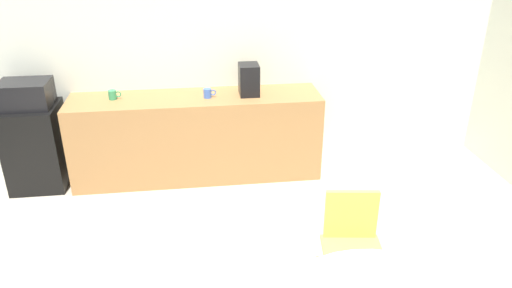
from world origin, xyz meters
TOP-DOWN VIEW (x-y plane):
  - wall_back at (0.00, 3.00)m, footprint 6.00×0.10m
  - counter_block at (-0.31, 2.65)m, footprint 2.59×0.60m
  - mini_fridge at (-1.95, 2.65)m, footprint 0.54×0.54m
  - microwave at (-1.95, 2.65)m, footprint 0.48×0.38m
  - chair_yellow at (0.74, 0.62)m, footprint 0.47×0.47m
  - mug_white at (-0.18, 2.61)m, footprint 0.13×0.08m
  - mug_green at (-1.13, 2.68)m, footprint 0.13×0.08m
  - coffee_maker at (0.25, 2.65)m, footprint 0.20×0.24m

SIDE VIEW (x-z plane):
  - mini_fridge at x=-1.95m, z-range 0.00..0.87m
  - counter_block at x=-0.31m, z-range 0.00..0.90m
  - chair_yellow at x=0.74m, z-range 0.11..0.94m
  - mug_white at x=-0.18m, z-range 0.90..1.00m
  - mug_green at x=-1.13m, z-range 0.90..1.00m
  - microwave at x=-1.95m, z-range 0.87..1.13m
  - coffee_maker at x=0.25m, z-range 0.90..1.22m
  - wall_back at x=0.00m, z-range 0.00..2.60m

